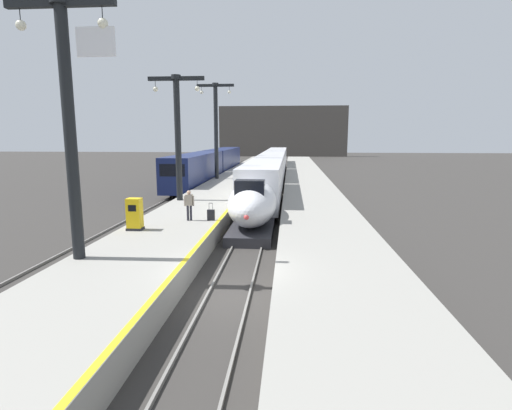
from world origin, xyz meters
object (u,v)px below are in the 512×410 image
at_px(regional_train_adjacent, 212,164).
at_px(station_column_mid, 178,126).
at_px(station_column_near, 69,104).
at_px(station_column_far, 216,123).
at_px(ticket_machine_yellow, 135,215).
at_px(rolling_suitcase, 211,215).
at_px(passenger_near_edge, 189,203).
at_px(highspeed_train_main, 272,168).

distance_m(regional_train_adjacent, station_column_mid, 24.27).
height_order(regional_train_adjacent, station_column_near, station_column_near).
relative_size(station_column_mid, station_column_far, 0.87).
distance_m(regional_train_adjacent, station_column_near, 38.50).
relative_size(regional_train_adjacent, ticket_machine_yellow, 22.87).
bearing_deg(rolling_suitcase, station_column_near, -116.20).
height_order(station_column_near, ticket_machine_yellow, station_column_near).
bearing_deg(passenger_near_edge, regional_train_adjacent, 98.66).
xyz_separation_m(station_column_near, passenger_near_edge, (2.45, 7.25, -4.78)).
xyz_separation_m(regional_train_adjacent, passenger_near_edge, (4.71, -30.90, -0.09)).
bearing_deg(passenger_near_edge, station_column_near, -108.68).
bearing_deg(highspeed_train_main, rolling_suitcase, -94.93).
bearing_deg(highspeed_train_main, regional_train_adjacent, 147.61).
distance_m(regional_train_adjacent, passenger_near_edge, 31.25).
distance_m(highspeed_train_main, station_column_far, 8.59).
relative_size(regional_train_adjacent, passenger_near_edge, 21.66).
distance_m(regional_train_adjacent, ticket_machine_yellow, 33.45).
height_order(rolling_suitcase, ticket_machine_yellow, ticket_machine_yellow).
relative_size(highspeed_train_main, station_column_mid, 6.41).
bearing_deg(regional_train_adjacent, station_column_mid, -84.72).
bearing_deg(rolling_suitcase, ticket_machine_yellow, -142.14).
bearing_deg(regional_train_adjacent, passenger_near_edge, -81.34).
relative_size(station_column_near, passenger_near_edge, 5.59).
bearing_deg(highspeed_train_main, passenger_near_edge, -97.51).
height_order(regional_train_adjacent, passenger_near_edge, regional_train_adjacent).
relative_size(highspeed_train_main, rolling_suitcase, 57.84).
height_order(regional_train_adjacent, station_column_mid, station_column_mid).
height_order(passenger_near_edge, ticket_machine_yellow, passenger_near_edge).
distance_m(station_column_far, passenger_near_edge, 22.96).
bearing_deg(passenger_near_edge, station_column_mid, 109.42).
xyz_separation_m(station_column_mid, ticket_machine_yellow, (0.35, -9.56, -4.62)).
xyz_separation_m(highspeed_train_main, ticket_machine_yellow, (-5.55, -28.21, -0.17)).
relative_size(highspeed_train_main, passenger_near_edge, 33.61).
bearing_deg(regional_train_adjacent, station_column_far, -75.73).
bearing_deg(station_column_near, station_column_far, 90.11).
bearing_deg(ticket_machine_yellow, station_column_far, 90.81).
relative_size(passenger_near_edge, ticket_machine_yellow, 1.06).
distance_m(station_column_far, ticket_machine_yellow, 25.27).
xyz_separation_m(station_column_mid, station_column_far, (0.00, 15.14, 0.71)).
height_order(station_column_far, rolling_suitcase, station_column_far).
relative_size(rolling_suitcase, ticket_machine_yellow, 0.61).
height_order(highspeed_train_main, station_column_far, station_column_far).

